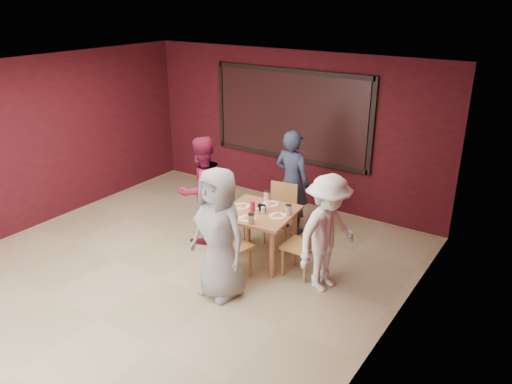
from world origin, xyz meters
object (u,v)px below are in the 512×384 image
Objects in this scene: dining_table at (259,217)px; diner_left at (202,190)px; diner_right at (327,233)px; chair_right at (305,243)px; diner_back at (292,182)px; chair_left at (224,213)px; chair_back at (281,209)px; chair_front at (226,244)px; diner_front at (219,234)px.

dining_table is 0.64× the size of diner_left.
dining_table is 1.17m from diner_right.
diner_left is at bearing 177.86° from chair_right.
diner_back reaches higher than chair_right.
diner_back is (0.62, 1.03, 0.32)m from chair_left.
dining_table is at bearing 95.17° from diner_right.
diner_right is at bearing 103.22° from diner_left.
chair_right is at bearing -4.42° from chair_left.
chair_back is 1.03× the size of chair_right.
chair_back is 0.96× the size of chair_left.
chair_front is 1.08× the size of chair_right.
chair_front is at bearing -94.72° from dining_table.
diner_left reaches higher than chair_front.
diner_back reaches higher than diner_left.
diner_left is at bearing 178.21° from dining_table.
chair_back is 0.57× the size of diner_right.
diner_left is (-1.88, 0.07, 0.35)m from chair_right.
diner_left is (-1.02, -0.70, 0.33)m from chair_back.
diner_right is (0.37, -0.11, 0.30)m from chair_right.
diner_back reaches higher than chair_back.
diner_right reaches higher than chair_back.
chair_left is 1.24m from diner_back.
chair_right is (0.84, 0.68, -0.04)m from chair_front.
chair_right is at bearing 62.77° from diner_front.
diner_front is (0.16, -1.79, 0.35)m from chair_back.
chair_back is 0.53× the size of diner_front.
dining_table reaches higher than chair_right.
chair_back is (-0.01, 1.46, -0.02)m from chair_front.
chair_back is at bearing 95.74° from dining_table.
chair_front is 1.46m from chair_back.
dining_table is 1.13m from diner_back.
diner_front is (0.09, -1.05, 0.20)m from dining_table.
diner_left reaches higher than diner_right.
diner_back is at bearing 58.92° from chair_left.
chair_back is at bearing 66.68° from diner_right.
diner_back is 1.46m from diner_left.
dining_table is at bearing 85.28° from chair_front.
diner_right is at bearing -16.12° from chair_right.
diner_back reaches higher than dining_table.
dining_table is 0.63× the size of diner_back.
dining_table is 1.07m from diner_front.
diner_front is 1.03× the size of diner_left.
chair_front is at bearing -141.06° from chair_right.
diner_left is (-1.18, 1.09, -0.02)m from diner_front.
chair_front is 1.04× the size of chair_back.
diner_left reaches higher than chair_back.
diner_back is at bearing 57.38° from diner_right.
chair_back is at bearing 45.65° from chair_left.
chair_right is at bearing 131.36° from diner_back.
diner_back reaches higher than chair_left.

